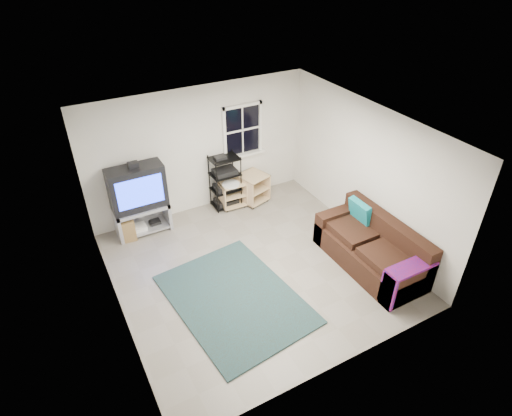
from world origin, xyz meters
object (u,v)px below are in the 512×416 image
side_table_right (231,191)px  sofa (372,249)px  tv_unit (138,195)px  av_rack (225,185)px  side_table_left (252,187)px

side_table_right → sofa: (1.32, -2.94, 0.01)m
tv_unit → side_table_right: bearing=0.8°
av_rack → side_table_left: size_ratio=1.74×
tv_unit → av_rack: bearing=1.4°
tv_unit → side_table_left: (2.38, -0.04, -0.49)m
side_table_left → sofa: sofa is taller
tv_unit → side_table_left: size_ratio=2.24×
tv_unit → side_table_left: 2.43m
tv_unit → sofa: bearing=-42.0°
side_table_left → side_table_right: bearing=171.8°
side_table_left → sofa: bearing=-73.4°
side_table_left → side_table_right: size_ratio=1.13×
side_table_left → sofa: (0.85, -2.87, -0.00)m
tv_unit → side_table_right: size_ratio=2.54×
tv_unit → side_table_right: tv_unit is taller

